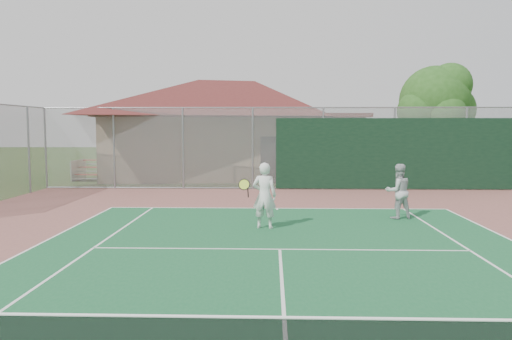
{
  "coord_description": "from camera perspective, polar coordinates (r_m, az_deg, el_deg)",
  "views": [
    {
      "loc": [
        -0.18,
        -4.31,
        2.7
      ],
      "look_at": [
        -0.61,
        9.07,
        1.53
      ],
      "focal_mm": 35.0,
      "sensor_mm": 36.0,
      "label": 1
    }
  ],
  "objects": [
    {
      "name": "tree",
      "position": [
        27.81,
        19.94,
        7.21
      ],
      "size": [
        4.27,
        4.04,
        5.95
      ],
      "color": "#342012",
      "rests_on": "ground"
    },
    {
      "name": "bleachers",
      "position": [
        26.19,
        -17.01,
        0.05
      ],
      "size": [
        2.79,
        1.78,
        1.02
      ],
      "rotation": [
        0.0,
        0.0,
        -0.07
      ],
      "color": "maroon",
      "rests_on": "ground"
    },
    {
      "name": "player_white_front",
      "position": [
        13.11,
        0.93,
        -2.99
      ],
      "size": [
        1.04,
        0.71,
        1.74
      ],
      "rotation": [
        0.0,
        0.0,
        2.96
      ],
      "color": "silver",
      "rests_on": "ground"
    },
    {
      "name": "player_grey_back",
      "position": [
        15.08,
        15.94,
        -2.42
      ],
      "size": [
        0.89,
        0.77,
        1.6
      ],
      "rotation": [
        0.0,
        0.0,
        3.37
      ],
      "color": "#B1B3B6",
      "rests_on": "ground"
    },
    {
      "name": "clubhouse",
      "position": [
        27.87,
        -2.68,
        5.77
      ],
      "size": [
        14.7,
        10.4,
        6.06
      ],
      "rotation": [
        0.0,
        0.0,
        0.08
      ],
      "color": "tan",
      "rests_on": "ground"
    },
    {
      "name": "back_fence",
      "position": [
        21.44,
        7.95,
        2.2
      ],
      "size": [
        20.08,
        0.11,
        3.53
      ],
      "color": "gray",
      "rests_on": "ground"
    }
  ]
}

